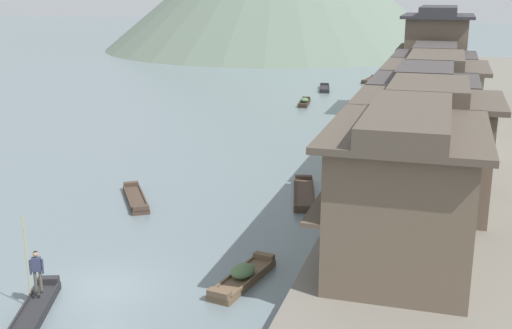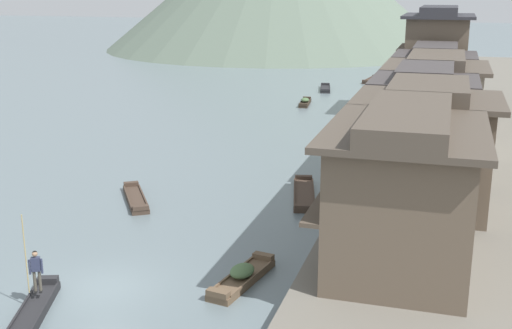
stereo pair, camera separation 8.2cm
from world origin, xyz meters
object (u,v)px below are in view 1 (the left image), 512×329
house_waterfront_second (425,147)px  mooring_post_dock_near (331,222)px  boat_upstream_distant (370,80)px  boat_foreground_poled (32,314)px  boat_moored_third (136,199)px  house_waterfront_far (433,85)px  boatman_person (36,267)px  boat_crossing_west (341,147)px  house_waterfront_tall (422,121)px  house_waterfront_narrow (433,102)px  house_waterfront_end (435,59)px  boat_moored_nearest (304,194)px  boat_moored_far (304,102)px  boat_midriver_upstream (243,276)px  mooring_post_dock_mid (365,157)px  boat_moored_second (370,105)px  boat_midriver_drifting (324,89)px  house_waterfront_nearest (404,190)px

house_waterfront_second → mooring_post_dock_near: house_waterfront_second is taller
mooring_post_dock_near → boat_upstream_distant: bearing=95.1°
boat_foreground_poled → boat_moored_third: size_ratio=1.10×
house_waterfront_far → boatman_person: bearing=-110.6°
boatman_person → boat_crossing_west: boatman_person is taller
house_waterfront_tall → mooring_post_dock_near: size_ratio=7.46×
house_waterfront_second → house_waterfront_narrow: size_ratio=0.92×
boat_foreground_poled → house_waterfront_end: 43.76m
boat_foreground_poled → boat_crossing_west: boat_crossing_west is taller
boat_foreground_poled → house_waterfront_narrow: (12.51, 26.88, 3.66)m
boat_moored_nearest → boat_crossing_west: boat_crossing_west is taller
boat_moored_far → house_waterfront_end: (12.17, -2.67, 4.91)m
boat_moored_third → boat_midriver_upstream: size_ratio=1.03×
house_waterfront_second → mooring_post_dock_near: 6.29m
boat_moored_third → mooring_post_dock_near: mooring_post_dock_near is taller
boat_moored_nearest → boat_upstream_distant: (-2.05, 46.26, 0.02)m
mooring_post_dock_mid → house_waterfront_far: bearing=75.8°
house_waterfront_far → house_waterfront_end: size_ratio=0.74×
boat_moored_far → house_waterfront_narrow: bearing=-54.4°
boat_moored_second → mooring_post_dock_near: size_ratio=6.86×
house_waterfront_second → mooring_post_dock_mid: house_waterfront_second is taller
boat_midriver_drifting → house_waterfront_second: 42.42m
boat_foreground_poled → house_waterfront_narrow: house_waterfront_narrow is taller
boat_midriver_upstream → boat_crossing_west: 22.44m
house_waterfront_tall → house_waterfront_narrow: size_ratio=0.82×
mooring_post_dock_mid → house_waterfront_second: bearing=-63.8°
boat_foreground_poled → boatman_person: 1.67m
boatman_person → mooring_post_dock_mid: 22.20m
house_waterfront_second → house_waterfront_far: (-0.33, 20.68, -0.00)m
house_waterfront_far → boat_upstream_distant: bearing=106.1°
boatman_person → boat_midriver_upstream: bearing=31.0°
boatman_person → boat_moored_nearest: boatman_person is taller
house_waterfront_narrow → mooring_post_dock_near: (-3.63, -17.65, -2.57)m
house_waterfront_narrow → mooring_post_dock_mid: size_ratio=10.34×
house_waterfront_end → mooring_post_dock_mid: house_waterfront_end is taller
boat_moored_nearest → boat_moored_far: 28.95m
boat_moored_nearest → boat_midriver_upstream: boat_midriver_upstream is taller
house_waterfront_nearest → house_waterfront_second: same height
boat_foreground_poled → boat_midriver_drifting: 54.03m
boat_moored_second → house_waterfront_nearest: 39.36m
boat_midriver_drifting → mooring_post_dock_mid: size_ratio=6.62×
boat_moored_nearest → house_waterfront_tall: 8.04m
house_waterfront_tall → house_waterfront_far: (0.12, 14.21, -0.00)m
house_waterfront_far → boat_moored_second: bearing=118.5°
boat_foreground_poled → house_waterfront_nearest: (12.08, 6.55, 3.66)m
boat_midriver_drifting → boatman_person: bearing=-90.5°
boatman_person → house_waterfront_second: (12.89, 12.74, 2.30)m
boat_midriver_drifting → mooring_post_dock_mid: mooring_post_dock_mid is taller
boat_foreground_poled → boat_midriver_drifting: size_ratio=0.97×
house_waterfront_far → house_waterfront_nearest: bearing=-90.3°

